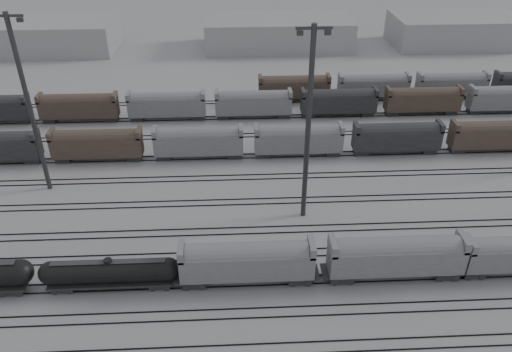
{
  "coord_description": "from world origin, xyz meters",
  "views": [
    {
      "loc": [
        -3.01,
        -43.37,
        41.91
      ],
      "look_at": [
        0.07,
        18.83,
        4.0
      ],
      "focal_mm": 35.0,
      "sensor_mm": 36.0,
      "label": 1
    }
  ],
  "objects_px": {
    "tank_car_b": "(110,272)",
    "hopper_car_b": "(396,255)",
    "light_mast_c": "(308,124)",
    "hopper_car_a": "(247,260)"
  },
  "relations": [
    {
      "from": "tank_car_b",
      "to": "light_mast_c",
      "type": "relative_size",
      "value": 0.6
    },
    {
      "from": "tank_car_b",
      "to": "light_mast_c",
      "type": "bearing_deg",
      "value": 28.76
    },
    {
      "from": "hopper_car_a",
      "to": "tank_car_b",
      "type": "bearing_deg",
      "value": 180.0
    },
    {
      "from": "hopper_car_a",
      "to": "hopper_car_b",
      "type": "height_order",
      "value": "hopper_car_b"
    },
    {
      "from": "tank_car_b",
      "to": "hopper_car_b",
      "type": "relative_size",
      "value": 1.01
    },
    {
      "from": "hopper_car_a",
      "to": "hopper_car_b",
      "type": "xyz_separation_m",
      "value": [
        17.6,
        0.0,
        0.08
      ]
    },
    {
      "from": "tank_car_b",
      "to": "hopper_car_a",
      "type": "xyz_separation_m",
      "value": [
        15.93,
        0.0,
        1.14
      ]
    },
    {
      "from": "hopper_car_b",
      "to": "light_mast_c",
      "type": "relative_size",
      "value": 0.59
    },
    {
      "from": "hopper_car_a",
      "to": "light_mast_c",
      "type": "height_order",
      "value": "light_mast_c"
    },
    {
      "from": "light_mast_c",
      "to": "hopper_car_a",
      "type": "bearing_deg",
      "value": -122.29
    }
  ]
}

